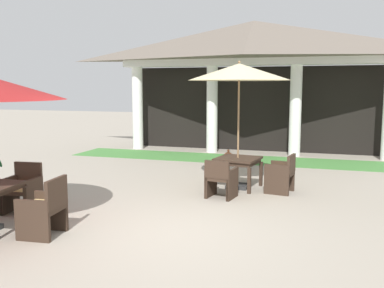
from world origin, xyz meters
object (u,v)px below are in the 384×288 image
(patio_umbrella_mid_left, at_px, (239,73))
(patio_chair_mid_left_south, at_px, (221,179))
(terracotta_urn, at_px, (228,159))
(patio_table_mid_left, at_px, (238,162))
(patio_chair_near_foreground_north, at_px, (23,190))
(patio_chair_mid_left_east, at_px, (281,174))
(patio_chair_near_foreground_east, at_px, (44,209))

(patio_umbrella_mid_left, relative_size, patio_chair_mid_left_south, 3.54)
(patio_chair_mid_left_south, height_order, terracotta_urn, patio_chair_mid_left_south)
(patio_table_mid_left, relative_size, patio_umbrella_mid_left, 0.36)
(patio_chair_near_foreground_north, height_order, patio_chair_mid_left_east, patio_chair_near_foreground_north)
(patio_chair_near_foreground_north, height_order, terracotta_urn, patio_chair_near_foreground_north)
(patio_chair_near_foreground_east, height_order, patio_umbrella_mid_left, patio_umbrella_mid_left)
(patio_chair_near_foreground_east, distance_m, terracotta_urn, 7.04)
(patio_table_mid_left, relative_size, patio_chair_mid_left_east, 1.22)
(patio_table_mid_left, xyz_separation_m, terracotta_urn, (-0.85, 2.77, -0.41))
(patio_chair_near_foreground_north, bearing_deg, patio_table_mid_left, -143.01)
(patio_chair_near_foreground_east, height_order, patio_table_mid_left, patio_chair_near_foreground_east)
(patio_chair_near_foreground_east, xyz_separation_m, patio_chair_mid_left_south, (2.07, 3.12, -0.03))
(patio_chair_near_foreground_north, height_order, patio_chair_mid_left_south, patio_chair_near_foreground_north)
(patio_umbrella_mid_left, relative_size, terracotta_urn, 6.08)
(patio_chair_near_foreground_north, bearing_deg, patio_chair_near_foreground_east, 135.08)
(patio_chair_near_foreground_north, xyz_separation_m, patio_table_mid_left, (3.43, 3.15, 0.19))
(patio_table_mid_left, bearing_deg, patio_chair_near_foreground_east, -118.38)
(patio_umbrella_mid_left, bearing_deg, patio_chair_near_foreground_east, -118.38)
(patio_chair_near_foreground_east, bearing_deg, patio_table_mid_left, -33.94)
(patio_chair_near_foreground_east, distance_m, patio_chair_near_foreground_north, 1.55)
(patio_table_mid_left, height_order, patio_chair_mid_left_south, patio_chair_mid_left_south)
(patio_chair_mid_left_east, bearing_deg, patio_chair_near_foreground_north, 132.75)
(patio_table_mid_left, height_order, patio_chair_mid_left_east, patio_chair_mid_left_east)
(terracotta_urn, bearing_deg, patio_umbrella_mid_left, -72.90)
(patio_table_mid_left, xyz_separation_m, patio_chair_mid_left_south, (-0.16, -1.01, -0.21))
(patio_chair_near_foreground_north, relative_size, patio_chair_mid_left_east, 1.06)
(patio_chair_mid_left_south, distance_m, terracotta_urn, 3.84)
(patio_chair_near_foreground_east, relative_size, patio_table_mid_left, 0.89)
(patio_chair_near_foreground_east, bearing_deg, patio_chair_mid_left_east, -44.76)
(patio_chair_near_foreground_east, height_order, patio_chair_mid_left_south, patio_chair_near_foreground_east)
(patio_chair_near_foreground_north, relative_size, patio_table_mid_left, 0.87)
(patio_chair_near_foreground_east, relative_size, patio_chair_mid_left_east, 1.09)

